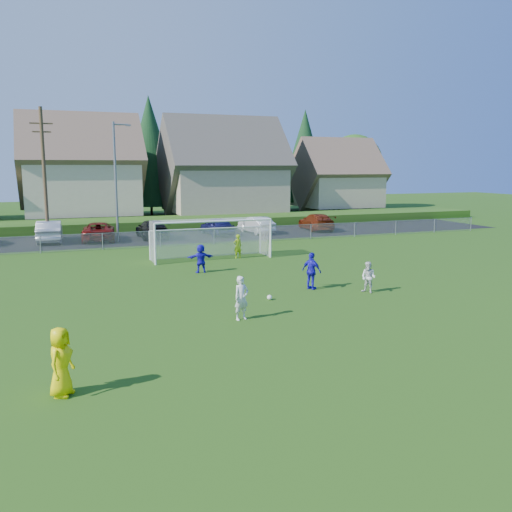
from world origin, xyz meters
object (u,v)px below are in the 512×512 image
object	(u,v)px
soccer_goal	(210,233)
car_e	(217,226)
player_white_a	(241,298)
car_b	(50,231)
car_c	(99,231)
car_d	(152,229)
soccer_ball	(270,297)
car_g	(316,222)
player_white_b	(368,277)
car_f	(256,225)
referee	(61,362)
player_blue_a	(312,271)
player_blue_b	(201,258)
goalkeeper	(238,246)

from	to	relation	value
soccer_goal	car_e	bearing A→B (deg)	71.06
player_white_a	car_b	world-z (taller)	player_white_a
car_c	car_d	xyz separation A→B (m)	(4.13, -0.24, 0.02)
car_c	player_white_a	bearing A→B (deg)	103.04
car_e	soccer_ball	bearing A→B (deg)	74.27
car_d	car_g	bearing A→B (deg)	-178.35
player_white_b	car_d	distance (m)	23.18
soccer_ball	car_b	bearing A→B (deg)	111.14
car_f	car_g	world-z (taller)	car_g
car_g	player_white_b	bearing A→B (deg)	75.90
referee	soccer_goal	size ratio (longest dim) A/B	0.24
car_b	car_e	world-z (taller)	car_b
car_f	player_blue_a	bearing A→B (deg)	68.80
car_c	car_g	size ratio (longest dim) A/B	1.01
player_blue_b	car_b	distance (m)	17.54
car_e	referee	bearing A→B (deg)	61.59
referee	player_white_a	size ratio (longest dim) A/B	1.07
car_g	car_d	bearing A→B (deg)	9.32
player_white_b	car_g	distance (m)	24.64
player_blue_a	player_blue_b	size ratio (longest dim) A/B	1.12
player_white_a	car_c	world-z (taller)	player_white_a
player_white_a	car_g	bearing A→B (deg)	41.40
goalkeeper	car_c	size ratio (longest dim) A/B	0.29
car_c	soccer_goal	xyz separation A→B (m)	(5.83, -11.07, 0.91)
player_white_a	player_white_b	bearing A→B (deg)	0.79
player_blue_a	goalkeeper	xyz separation A→B (m)	(-0.41, 9.49, -0.12)
player_white_b	soccer_goal	size ratio (longest dim) A/B	0.19
soccer_ball	player_blue_b	xyz separation A→B (m)	(-1.17, 7.00, 0.67)
goalkeeper	car_e	size ratio (longest dim) A/B	0.34
goalkeeper	soccer_goal	size ratio (longest dim) A/B	0.20
player_blue_a	car_e	bearing A→B (deg)	-33.77
goalkeeper	car_g	bearing A→B (deg)	-143.90
player_blue_b	car_b	bearing A→B (deg)	-62.58
car_e	car_c	bearing A→B (deg)	-5.20
player_white_a	car_c	size ratio (longest dim) A/B	0.32
player_blue_b	player_blue_a	bearing A→B (deg)	124.81
referee	car_e	world-z (taller)	referee
soccer_goal	car_g	bearing A→B (deg)	40.50
player_blue_b	goalkeeper	distance (m)	5.01
player_blue_a	car_f	distance (m)	21.76
referee	player_blue_a	xyz separation A→B (m)	(11.27, 8.51, -0.02)
car_g	car_b	bearing A→B (deg)	6.89
referee	player_blue_b	world-z (taller)	referee
car_c	car_e	distance (m)	9.59
player_blue_a	goalkeeper	size ratio (longest dim) A/B	1.16
referee	soccer_goal	bearing A→B (deg)	2.82
goalkeeper	car_b	world-z (taller)	car_b
soccer_ball	player_white_a	bearing A→B (deg)	-131.26
car_e	car_g	size ratio (longest dim) A/B	0.86
goalkeeper	car_g	xyz separation A→B (m)	(11.60, 11.84, -0.01)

